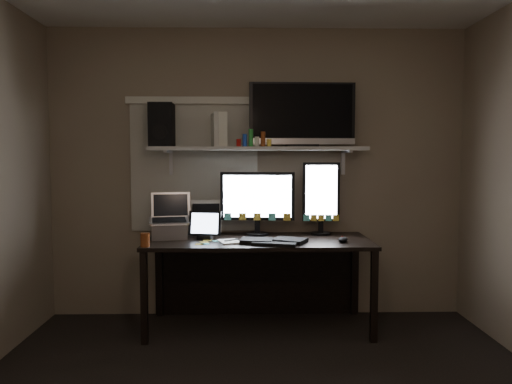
{
  "coord_description": "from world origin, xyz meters",
  "views": [
    {
      "loc": [
        -0.11,
        -2.57,
        1.41
      ],
      "look_at": [
        -0.02,
        1.25,
        1.13
      ],
      "focal_mm": 35.0,
      "sensor_mm": 36.0,
      "label": 1
    }
  ],
  "objects_px": {
    "laptop": "(169,216)",
    "speaker": "(162,125)",
    "tablet": "(205,225)",
    "monitor_landscape": "(257,203)",
    "game_console": "(219,130)",
    "cup": "(145,240)",
    "tv": "(302,115)",
    "mouse": "(343,239)",
    "monitor_portrait": "(321,198)",
    "desk": "(258,258)",
    "keyboard": "(273,241)"
  },
  "relations": [
    {
      "from": "mouse",
      "to": "game_console",
      "type": "height_order",
      "value": "game_console"
    },
    {
      "from": "keyboard",
      "to": "game_console",
      "type": "xyz_separation_m",
      "value": [
        -0.43,
        0.34,
        0.87
      ]
    },
    {
      "from": "cup",
      "to": "speaker",
      "type": "distance_m",
      "value": 1.01
    },
    {
      "from": "speaker",
      "to": "desk",
      "type": "bearing_deg",
      "value": -6.81
    },
    {
      "from": "keyboard",
      "to": "laptop",
      "type": "relative_size",
      "value": 1.42
    },
    {
      "from": "tablet",
      "to": "speaker",
      "type": "height_order",
      "value": "speaker"
    },
    {
      "from": "monitor_landscape",
      "to": "cup",
      "type": "xyz_separation_m",
      "value": [
        -0.85,
        -0.53,
        -0.23
      ]
    },
    {
      "from": "monitor_landscape",
      "to": "laptop",
      "type": "bearing_deg",
      "value": -162.53
    },
    {
      "from": "monitor_landscape",
      "to": "tablet",
      "type": "xyz_separation_m",
      "value": [
        -0.43,
        -0.21,
        -0.16
      ]
    },
    {
      "from": "desk",
      "to": "keyboard",
      "type": "xyz_separation_m",
      "value": [
        0.11,
        -0.28,
        0.19
      ]
    },
    {
      "from": "tablet",
      "to": "laptop",
      "type": "height_order",
      "value": "laptop"
    },
    {
      "from": "tv",
      "to": "monitor_landscape",
      "type": "bearing_deg",
      "value": 173.88
    },
    {
      "from": "monitor_landscape",
      "to": "keyboard",
      "type": "distance_m",
      "value": 0.47
    },
    {
      "from": "cup",
      "to": "tablet",
      "type": "bearing_deg",
      "value": 37.58
    },
    {
      "from": "laptop",
      "to": "cup",
      "type": "height_order",
      "value": "laptop"
    },
    {
      "from": "monitor_landscape",
      "to": "speaker",
      "type": "height_order",
      "value": "speaker"
    },
    {
      "from": "laptop",
      "to": "game_console",
      "type": "bearing_deg",
      "value": 4.96
    },
    {
      "from": "monitor_landscape",
      "to": "monitor_portrait",
      "type": "bearing_deg",
      "value": 6.41
    },
    {
      "from": "desk",
      "to": "tablet",
      "type": "relative_size",
      "value": 6.84
    },
    {
      "from": "tv",
      "to": "mouse",
      "type": "bearing_deg",
      "value": -50.99
    },
    {
      "from": "monitor_landscape",
      "to": "tv",
      "type": "relative_size",
      "value": 0.71
    },
    {
      "from": "tablet",
      "to": "laptop",
      "type": "xyz_separation_m",
      "value": [
        -0.3,
        0.05,
        0.07
      ]
    },
    {
      "from": "desk",
      "to": "keyboard",
      "type": "distance_m",
      "value": 0.36
    },
    {
      "from": "mouse",
      "to": "desk",
      "type": "bearing_deg",
      "value": 177.46
    },
    {
      "from": "monitor_landscape",
      "to": "laptop",
      "type": "relative_size",
      "value": 1.74
    },
    {
      "from": "laptop",
      "to": "speaker",
      "type": "height_order",
      "value": "speaker"
    },
    {
      "from": "game_console",
      "to": "speaker",
      "type": "bearing_deg",
      "value": 158.45
    },
    {
      "from": "desk",
      "to": "laptop",
      "type": "height_order",
      "value": "laptop"
    },
    {
      "from": "keyboard",
      "to": "laptop",
      "type": "distance_m",
      "value": 0.88
    },
    {
      "from": "desk",
      "to": "game_console",
      "type": "bearing_deg",
      "value": 170.39
    },
    {
      "from": "desk",
      "to": "tv",
      "type": "distance_m",
      "value": 1.25
    },
    {
      "from": "desk",
      "to": "keyboard",
      "type": "relative_size",
      "value": 3.5
    },
    {
      "from": "monitor_portrait",
      "to": "speaker",
      "type": "xyz_separation_m",
      "value": [
        -1.34,
        -0.04,
        0.61
      ]
    },
    {
      "from": "mouse",
      "to": "monitor_portrait",
      "type": "bearing_deg",
      "value": 126.76
    },
    {
      "from": "monitor_portrait",
      "to": "game_console",
      "type": "xyz_separation_m",
      "value": [
        -0.86,
        -0.06,
        0.58
      ]
    },
    {
      "from": "monitor_landscape",
      "to": "speaker",
      "type": "relative_size",
      "value": 1.76
    },
    {
      "from": "monitor_portrait",
      "to": "keyboard",
      "type": "relative_size",
      "value": 1.23
    },
    {
      "from": "tablet",
      "to": "cup",
      "type": "bearing_deg",
      "value": -132.81
    },
    {
      "from": "monitor_landscape",
      "to": "tablet",
      "type": "height_order",
      "value": "monitor_landscape"
    },
    {
      "from": "tv",
      "to": "game_console",
      "type": "height_order",
      "value": "tv"
    },
    {
      "from": "keyboard",
      "to": "tv",
      "type": "xyz_separation_m",
      "value": [
        0.26,
        0.35,
        1.0
      ]
    },
    {
      "from": "tv",
      "to": "tablet",
      "type": "bearing_deg",
      "value": -169.21
    },
    {
      "from": "keyboard",
      "to": "desk",
      "type": "bearing_deg",
      "value": 127.8
    },
    {
      "from": "desk",
      "to": "laptop",
      "type": "bearing_deg",
      "value": -175.23
    },
    {
      "from": "tablet",
      "to": "tv",
      "type": "height_order",
      "value": "tv"
    },
    {
      "from": "laptop",
      "to": "game_console",
      "type": "distance_m",
      "value": 0.83
    },
    {
      "from": "desk",
      "to": "speaker",
      "type": "relative_size",
      "value": 5.02
    },
    {
      "from": "cup",
      "to": "game_console",
      "type": "relative_size",
      "value": 0.36
    },
    {
      "from": "cup",
      "to": "tv",
      "type": "distance_m",
      "value": 1.63
    },
    {
      "from": "game_console",
      "to": "laptop",
      "type": "bearing_deg",
      "value": 176.89
    }
  ]
}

